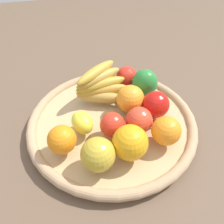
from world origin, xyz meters
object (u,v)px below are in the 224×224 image
Objects in this scene: orange_0 at (166,131)px; apple_3 at (156,105)px; banana_bunch at (100,85)px; bell_pepper at (145,83)px; lemon_0 at (82,122)px; apple_4 at (98,154)px; orange_2 at (130,143)px; apple_1 at (112,125)px; orange_1 at (130,99)px; orange_3 at (62,140)px; apple_2 at (126,77)px; apple_0 at (139,120)px.

apple_3 is at bearing -6.95° from orange_0.
orange_0 is (-0.09, 0.01, -0.00)m from apple_3.
bell_pepper is at bearing -99.07° from banana_bunch.
lemon_0 is 0.91× the size of apple_4.
bell_pepper is at bearing -28.49° from orange_2.
orange_0 is at bearing 115.06° from bell_pepper.
lemon_0 is at bearing 148.52° from banana_bunch.
lemon_0 is 1.10× the size of apple_1.
orange_2 is at bearing 99.99° from orange_0.
orange_1 reaches higher than orange_3.
orange_1 is 0.10m from apple_1.
apple_2 is (0.21, -0.22, -0.00)m from orange_3.
apple_4 is at bearing 142.09° from orange_1.
lemon_0 is at bearing 107.17° from orange_1.
banana_bunch is 2.30× the size of orange_3.
banana_bunch reaches higher than apple_1.
bell_pepper reaches higher than orange_1.
orange_2 is at bearing 164.68° from apple_2.
banana_bunch reaches higher than apple_2.
lemon_0 is 0.14m from apple_0.
orange_1 is 1.13× the size of apple_0.
apple_0 is 0.43× the size of banana_bunch.
bell_pepper is at bearing -45.43° from apple_1.
apple_0 is at bearing -33.93° from orange_2.
lemon_0 is 0.15m from orange_1.
orange_1 is 0.22m from orange_3.
bell_pepper is at bearing -48.88° from orange_1.
orange_1 is at bearing -1.24° from apple_0.
orange_2 is at bearing -81.14° from apple_4.
orange_1 is 0.07m from apple_3.
lemon_0 is 0.85× the size of orange_2.
orange_2 is at bearing -109.60° from orange_3.
apple_3 is 0.09m from bell_pepper.
orange_1 is 0.20m from apple_4.
orange_2 is 0.16m from orange_3.
apple_2 is 0.31m from apple_4.
banana_bunch is at bearing 23.59° from apple_0.
apple_3 is 0.89× the size of orange_2.
apple_2 is (0.15, 0.04, -0.00)m from apple_3.
lemon_0 is 0.23m from bell_pepper.
apple_2 is at bearing -28.48° from apple_4.
orange_0 reaches higher than apple_0.
orange_3 reaches higher than lemon_0.
orange_1 is at bearing 58.16° from apple_3.
orange_2 is 0.27m from apple_2.
banana_bunch is at bearing -13.29° from apple_4.
banana_bunch reaches higher than bell_pepper.
apple_4 is at bearing 151.52° from apple_2.
apple_0 is 0.88× the size of apple_4.
apple_4 is (-0.12, 0.18, 0.00)m from apple_3.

